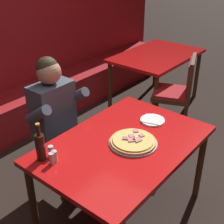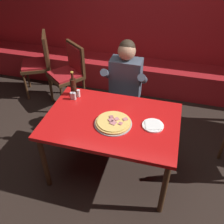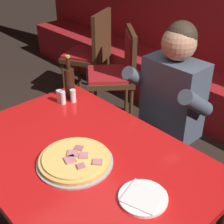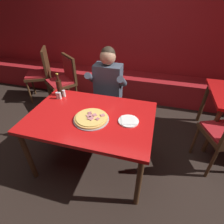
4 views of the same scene
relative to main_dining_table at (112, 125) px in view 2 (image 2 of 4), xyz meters
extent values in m
plane|color=black|center=(0.00, 0.00, -0.68)|extent=(24.00, 24.00, 0.00)
cube|color=#A3191E|center=(0.00, 2.18, 0.27)|extent=(6.80, 0.16, 1.90)
cube|color=#A3191E|center=(0.00, 1.86, -0.45)|extent=(6.46, 0.48, 0.46)
cylinder|color=#422816|center=(-0.61, -0.40, -0.32)|extent=(0.06, 0.06, 0.71)
cylinder|color=#422816|center=(0.61, -0.40, -0.32)|extent=(0.06, 0.06, 0.71)
cylinder|color=#422816|center=(-0.61, 0.40, -0.32)|extent=(0.06, 0.06, 0.71)
cylinder|color=#422816|center=(0.61, 0.40, -0.32)|extent=(0.06, 0.06, 0.71)
cube|color=red|center=(0.00, 0.00, 0.06)|extent=(1.35, 0.91, 0.04)
cylinder|color=#9E9EA3|center=(0.03, -0.06, 0.08)|extent=(0.37, 0.37, 0.01)
cylinder|color=#DBA856|center=(0.03, -0.06, 0.10)|extent=(0.35, 0.35, 0.02)
cylinder|color=#E5BC5B|center=(0.03, -0.06, 0.11)|extent=(0.31, 0.31, 0.01)
cube|color=#C6757A|center=(0.06, -0.03, 0.12)|extent=(0.06, 0.06, 0.01)
cube|color=#A85B66|center=(0.00, -0.01, 0.12)|extent=(0.05, 0.05, 0.01)
cube|color=#C6757A|center=(0.01, -0.06, 0.12)|extent=(0.07, 0.07, 0.01)
cube|color=#C6757A|center=(0.14, -0.01, 0.12)|extent=(0.06, 0.06, 0.01)
cube|color=#B76670|center=(0.11, -0.09, 0.12)|extent=(0.05, 0.05, 0.01)
cube|color=#C6757A|center=(0.04, -0.10, 0.12)|extent=(0.07, 0.07, 0.01)
cylinder|color=white|center=(0.41, 0.01, 0.08)|extent=(0.21, 0.21, 0.01)
cube|color=white|center=(0.41, 0.01, 0.09)|extent=(0.19, 0.19, 0.01)
cylinder|color=black|center=(-0.53, 0.32, 0.18)|extent=(0.07, 0.07, 0.20)
cylinder|color=black|center=(-0.53, 0.32, 0.32)|extent=(0.03, 0.03, 0.08)
cylinder|color=#B29933|center=(-0.53, 0.32, 0.36)|extent=(0.03, 0.03, 0.01)
cylinder|color=silver|center=(-0.49, 0.23, 0.11)|extent=(0.04, 0.04, 0.07)
cylinder|color=#516B33|center=(-0.49, 0.23, 0.10)|extent=(0.03, 0.03, 0.04)
cylinder|color=silver|center=(-0.49, 0.23, 0.16)|extent=(0.04, 0.04, 0.01)
cylinder|color=silver|center=(-0.47, 0.30, 0.11)|extent=(0.04, 0.04, 0.07)
cylinder|color=silver|center=(-0.47, 0.30, 0.10)|extent=(0.03, 0.03, 0.04)
cylinder|color=silver|center=(-0.47, 0.30, 0.16)|extent=(0.04, 0.04, 0.01)
cylinder|color=silver|center=(-0.52, 0.23, 0.11)|extent=(0.04, 0.04, 0.07)
cylinder|color=#28231E|center=(-0.52, 0.23, 0.10)|extent=(0.03, 0.03, 0.04)
cylinder|color=silver|center=(-0.52, 0.23, 0.16)|extent=(0.04, 0.04, 0.01)
ellipsoid|color=black|center=(-0.13, 0.47, -0.63)|extent=(0.11, 0.24, 0.09)
ellipsoid|color=black|center=(0.07, 0.47, -0.63)|extent=(0.11, 0.24, 0.09)
cylinder|color=#282833|center=(-0.13, 0.47, -0.45)|extent=(0.11, 0.11, 0.43)
cylinder|color=#282833|center=(0.07, 0.47, -0.45)|extent=(0.11, 0.11, 0.43)
cube|color=#282833|center=(-0.03, 0.57, -0.17)|extent=(0.34, 0.40, 0.12)
cube|color=#424C5B|center=(-0.03, 0.77, 0.10)|extent=(0.38, 0.22, 0.52)
cylinder|color=#424C5B|center=(-0.25, 0.69, 0.18)|extent=(0.09, 0.30, 0.25)
cylinder|color=#424C5B|center=(0.19, 0.69, 0.18)|extent=(0.09, 0.30, 0.25)
sphere|color=tan|center=(-0.03, 0.77, 0.47)|extent=(0.21, 0.21, 0.21)
sphere|color=#2D2319|center=(-0.03, 0.79, 0.50)|extent=(0.19, 0.19, 0.19)
cylinder|color=#422816|center=(-1.28, 1.08, -0.45)|extent=(0.04, 0.04, 0.46)
cylinder|color=#422816|center=(-0.98, 0.84, -0.45)|extent=(0.04, 0.04, 0.46)
cylinder|color=#422816|center=(-1.05, 1.38, -0.45)|extent=(0.04, 0.04, 0.46)
cylinder|color=#422816|center=(-0.75, 1.14, -0.45)|extent=(0.04, 0.04, 0.46)
cube|color=#422816|center=(-1.02, 1.11, -0.19)|extent=(0.62, 0.62, 0.05)
cube|color=#A3191E|center=(-1.02, 1.11, -0.15)|extent=(0.57, 0.57, 0.03)
cube|color=#422816|center=(-0.89, 1.27, 0.05)|extent=(0.37, 0.30, 0.44)
cube|color=#A3191E|center=(-0.91, 1.25, 0.05)|extent=(0.30, 0.24, 0.37)
cylinder|color=#422816|center=(1.23, 0.50, -0.44)|extent=(0.04, 0.04, 0.47)
cylinder|color=#422816|center=(-1.86, 1.37, -0.44)|extent=(0.04, 0.04, 0.46)
cylinder|color=#422816|center=(-1.69, 1.03, -0.44)|extent=(0.04, 0.04, 0.46)
cylinder|color=#422816|center=(-1.52, 1.54, -0.44)|extent=(0.04, 0.04, 0.46)
cylinder|color=#422816|center=(-1.35, 1.20, -0.44)|extent=(0.04, 0.04, 0.46)
cube|color=#422816|center=(-1.61, 1.28, -0.19)|extent=(0.59, 0.59, 0.05)
cube|color=#A3191E|center=(-1.61, 1.28, -0.15)|extent=(0.54, 0.54, 0.03)
cube|color=#422816|center=(-1.43, 1.37, 0.08)|extent=(0.23, 0.41, 0.48)
cube|color=#A3191E|center=(-1.45, 1.36, 0.08)|extent=(0.18, 0.33, 0.40)
camera|label=1|loc=(-1.60, -1.18, 1.42)|focal=50.00mm
camera|label=2|loc=(0.51, -1.86, 1.68)|focal=40.00mm
camera|label=3|loc=(1.02, -0.72, 1.06)|focal=50.00mm
camera|label=4|loc=(0.63, -1.40, 1.20)|focal=28.00mm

